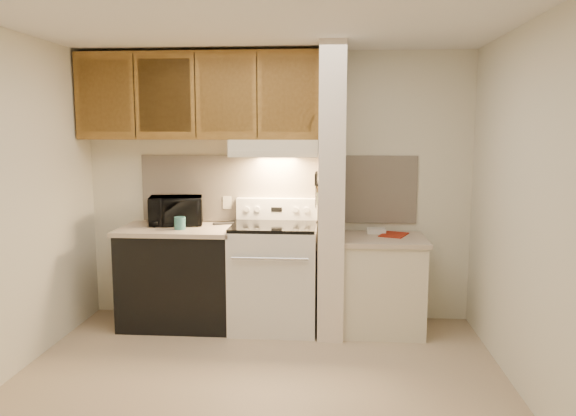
# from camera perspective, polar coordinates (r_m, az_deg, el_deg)

# --- Properties ---
(floor) EXTENTS (3.60, 3.60, 0.00)m
(floor) POSITION_cam_1_polar(r_m,az_deg,el_deg) (4.19, -3.08, -17.33)
(floor) COLOR tan
(floor) RESTS_ON ground
(ceiling) EXTENTS (3.60, 3.60, 0.00)m
(ceiling) POSITION_cam_1_polar(r_m,az_deg,el_deg) (3.85, -3.37, 18.61)
(ceiling) COLOR white
(ceiling) RESTS_ON wall_back
(wall_back) EXTENTS (3.60, 2.50, 0.02)m
(wall_back) POSITION_cam_1_polar(r_m,az_deg,el_deg) (5.30, -1.07, 2.15)
(wall_back) COLOR silver
(wall_back) RESTS_ON floor
(wall_left) EXTENTS (0.02, 3.00, 2.50)m
(wall_left) POSITION_cam_1_polar(r_m,az_deg,el_deg) (4.43, -26.94, 0.13)
(wall_left) COLOR silver
(wall_left) RESTS_ON floor
(wall_right) EXTENTS (0.02, 3.00, 2.50)m
(wall_right) POSITION_cam_1_polar(r_m,az_deg,el_deg) (4.00, 23.24, -0.41)
(wall_right) COLOR silver
(wall_right) RESTS_ON floor
(backsplash) EXTENTS (2.60, 0.02, 0.63)m
(backsplash) POSITION_cam_1_polar(r_m,az_deg,el_deg) (5.29, -1.08, 1.97)
(backsplash) COLOR beige
(backsplash) RESTS_ON wall_back
(range_body) EXTENTS (0.76, 0.65, 0.92)m
(range_body) POSITION_cam_1_polar(r_m,az_deg,el_deg) (5.11, -1.42, -7.10)
(range_body) COLOR silver
(range_body) RESTS_ON floor
(oven_window) EXTENTS (0.50, 0.01, 0.30)m
(oven_window) POSITION_cam_1_polar(r_m,az_deg,el_deg) (4.79, -1.81, -7.62)
(oven_window) COLOR black
(oven_window) RESTS_ON range_body
(oven_handle) EXTENTS (0.65, 0.02, 0.02)m
(oven_handle) POSITION_cam_1_polar(r_m,az_deg,el_deg) (4.70, -1.87, -5.16)
(oven_handle) COLOR silver
(oven_handle) RESTS_ON range_body
(cooktop) EXTENTS (0.74, 0.64, 0.03)m
(cooktop) POSITION_cam_1_polar(r_m,az_deg,el_deg) (5.00, -1.44, -1.85)
(cooktop) COLOR black
(cooktop) RESTS_ON range_body
(range_backguard) EXTENTS (0.76, 0.08, 0.20)m
(range_backguard) POSITION_cam_1_polar(r_m,az_deg,el_deg) (5.27, -1.13, -0.08)
(range_backguard) COLOR silver
(range_backguard) RESTS_ON range_body
(range_display) EXTENTS (0.10, 0.01, 0.04)m
(range_display) POSITION_cam_1_polar(r_m,az_deg,el_deg) (5.23, -1.17, -0.15)
(range_display) COLOR black
(range_display) RESTS_ON range_backguard
(range_knob_left_outer) EXTENTS (0.05, 0.02, 0.05)m
(range_knob_left_outer) POSITION_cam_1_polar(r_m,az_deg,el_deg) (5.26, -4.21, -0.12)
(range_knob_left_outer) COLOR silver
(range_knob_left_outer) RESTS_ON range_backguard
(range_knob_left_inner) EXTENTS (0.05, 0.02, 0.05)m
(range_knob_left_inner) POSITION_cam_1_polar(r_m,az_deg,el_deg) (5.24, -3.13, -0.13)
(range_knob_left_inner) COLOR silver
(range_knob_left_inner) RESTS_ON range_backguard
(range_knob_right_inner) EXTENTS (0.05, 0.02, 0.05)m
(range_knob_right_inner) POSITION_cam_1_polar(r_m,az_deg,el_deg) (5.21, 0.80, -0.18)
(range_knob_right_inner) COLOR silver
(range_knob_right_inner) RESTS_ON range_backguard
(range_knob_right_outer) EXTENTS (0.05, 0.02, 0.05)m
(range_knob_right_outer) POSITION_cam_1_polar(r_m,az_deg,el_deg) (5.20, 1.90, -0.19)
(range_knob_right_outer) COLOR silver
(range_knob_right_outer) RESTS_ON range_backguard
(dishwasher_front) EXTENTS (1.00, 0.63, 0.87)m
(dishwasher_front) POSITION_cam_1_polar(r_m,az_deg,el_deg) (5.28, -11.02, -7.02)
(dishwasher_front) COLOR black
(dishwasher_front) RESTS_ON floor
(left_countertop) EXTENTS (1.04, 0.67, 0.04)m
(left_countertop) POSITION_cam_1_polar(r_m,az_deg,el_deg) (5.19, -11.15, -2.15)
(left_countertop) COLOR #BFAB95
(left_countertop) RESTS_ON dishwasher_front
(spoon_rest) EXTENTS (0.24, 0.15, 0.02)m
(spoon_rest) POSITION_cam_1_polar(r_m,az_deg,el_deg) (5.28, -6.39, -1.56)
(spoon_rest) COLOR black
(spoon_rest) RESTS_ON left_countertop
(teal_jar) EXTENTS (0.10, 0.10, 0.11)m
(teal_jar) POSITION_cam_1_polar(r_m,az_deg,el_deg) (5.06, -10.93, -1.52)
(teal_jar) COLOR #316C6E
(teal_jar) RESTS_ON left_countertop
(outlet) EXTENTS (0.08, 0.01, 0.12)m
(outlet) POSITION_cam_1_polar(r_m,az_deg,el_deg) (5.36, -6.20, 0.55)
(outlet) COLOR beige
(outlet) RESTS_ON backsplash
(microwave) EXTENTS (0.54, 0.42, 0.27)m
(microwave) POSITION_cam_1_polar(r_m,az_deg,el_deg) (5.31, -11.31, -0.26)
(microwave) COLOR black
(microwave) RESTS_ON left_countertop
(partition_pillar) EXTENTS (0.22, 0.70, 2.50)m
(partition_pillar) POSITION_cam_1_polar(r_m,az_deg,el_deg) (4.93, 4.45, 1.68)
(partition_pillar) COLOR silver
(partition_pillar) RESTS_ON floor
(pillar_trim) EXTENTS (0.01, 0.70, 0.04)m
(pillar_trim) POSITION_cam_1_polar(r_m,az_deg,el_deg) (4.93, 3.11, 2.27)
(pillar_trim) COLOR brown
(pillar_trim) RESTS_ON partition_pillar
(knife_strip) EXTENTS (0.02, 0.42, 0.04)m
(knife_strip) POSITION_cam_1_polar(r_m,az_deg,el_deg) (4.87, 3.03, 2.45)
(knife_strip) COLOR black
(knife_strip) RESTS_ON partition_pillar
(knife_blade_a) EXTENTS (0.01, 0.03, 0.16)m
(knife_blade_a) POSITION_cam_1_polar(r_m,az_deg,el_deg) (4.71, 2.82, 1.04)
(knife_blade_a) COLOR silver
(knife_blade_a) RESTS_ON knife_strip
(knife_handle_a) EXTENTS (0.02, 0.02, 0.10)m
(knife_handle_a) POSITION_cam_1_polar(r_m,az_deg,el_deg) (4.72, 2.84, 2.88)
(knife_handle_a) COLOR black
(knife_handle_a) RESTS_ON knife_strip
(knife_blade_b) EXTENTS (0.01, 0.04, 0.18)m
(knife_blade_b) POSITION_cam_1_polar(r_m,az_deg,el_deg) (4.82, 2.85, 1.07)
(knife_blade_b) COLOR silver
(knife_blade_b) RESTS_ON knife_strip
(knife_handle_b) EXTENTS (0.02, 0.02, 0.10)m
(knife_handle_b) POSITION_cam_1_polar(r_m,az_deg,el_deg) (4.80, 2.87, 2.97)
(knife_handle_b) COLOR black
(knife_handle_b) RESTS_ON knife_strip
(knife_blade_c) EXTENTS (0.01, 0.04, 0.20)m
(knife_blade_c) POSITION_cam_1_polar(r_m,az_deg,el_deg) (4.90, 2.88, 1.07)
(knife_blade_c) COLOR silver
(knife_blade_c) RESTS_ON knife_strip
(knife_handle_c) EXTENTS (0.02, 0.02, 0.10)m
(knife_handle_c) POSITION_cam_1_polar(r_m,az_deg,el_deg) (4.88, 2.89, 3.04)
(knife_handle_c) COLOR black
(knife_handle_c) RESTS_ON knife_strip
(knife_blade_d) EXTENTS (0.01, 0.04, 0.16)m
(knife_blade_d) POSITION_cam_1_polar(r_m,az_deg,el_deg) (4.95, 2.90, 1.37)
(knife_blade_d) COLOR silver
(knife_blade_d) RESTS_ON knife_strip
(knife_handle_d) EXTENTS (0.02, 0.02, 0.10)m
(knife_handle_d) POSITION_cam_1_polar(r_m,az_deg,el_deg) (4.95, 2.92, 3.12)
(knife_handle_d) COLOR black
(knife_handle_d) RESTS_ON knife_strip
(knife_blade_e) EXTENTS (0.01, 0.04, 0.18)m
(knife_blade_e) POSITION_cam_1_polar(r_m,az_deg,el_deg) (5.03, 2.92, 1.37)
(knife_blade_e) COLOR silver
(knife_blade_e) RESTS_ON knife_strip
(knife_handle_e) EXTENTS (0.02, 0.02, 0.10)m
(knife_handle_e) POSITION_cam_1_polar(r_m,az_deg,el_deg) (5.02, 2.94, 3.18)
(knife_handle_e) COLOR black
(knife_handle_e) RESTS_ON knife_strip
(oven_mitt) EXTENTS (0.03, 0.10, 0.23)m
(oven_mitt) POSITION_cam_1_polar(r_m,az_deg,el_deg) (5.10, 2.97, 1.64)
(oven_mitt) COLOR gray
(oven_mitt) RESTS_ON partition_pillar
(right_cab_base) EXTENTS (0.70, 0.60, 0.81)m
(right_cab_base) POSITION_cam_1_polar(r_m,az_deg,el_deg) (5.11, 9.56, -7.83)
(right_cab_base) COLOR beige
(right_cab_base) RESTS_ON floor
(right_countertop) EXTENTS (0.74, 0.64, 0.04)m
(right_countertop) POSITION_cam_1_polar(r_m,az_deg,el_deg) (5.02, 9.67, -3.16)
(right_countertop) COLOR #BFAB95
(right_countertop) RESTS_ON right_cab_base
(red_folder) EXTENTS (0.30, 0.34, 0.01)m
(red_folder) POSITION_cam_1_polar(r_m,az_deg,el_deg) (5.12, 10.69, -2.68)
(red_folder) COLOR #9A2411
(red_folder) RESTS_ON right_countertop
(white_box) EXTENTS (0.17, 0.12, 0.04)m
(white_box) POSITION_cam_1_polar(r_m,az_deg,el_deg) (5.18, 8.95, -2.31)
(white_box) COLOR white
(white_box) RESTS_ON right_countertop
(range_hood) EXTENTS (0.78, 0.44, 0.15)m
(range_hood) POSITION_cam_1_polar(r_m,az_deg,el_deg) (5.06, -1.32, 6.12)
(range_hood) COLOR beige
(range_hood) RESTS_ON upper_cabinets
(hood_lip) EXTENTS (0.78, 0.04, 0.06)m
(hood_lip) POSITION_cam_1_polar(r_m,az_deg,el_deg) (4.85, -1.57, 5.51)
(hood_lip) COLOR beige
(hood_lip) RESTS_ON range_hood
(upper_cabinets) EXTENTS (2.18, 0.33, 0.77)m
(upper_cabinets) POSITION_cam_1_polar(r_m,az_deg,el_deg) (5.22, -8.99, 11.14)
(upper_cabinets) COLOR brown
(upper_cabinets) RESTS_ON wall_back
(cab_door_a) EXTENTS (0.46, 0.01, 0.63)m
(cab_door_a) POSITION_cam_1_polar(r_m,az_deg,el_deg) (5.32, -18.15, 10.78)
(cab_door_a) COLOR brown
(cab_door_a) RESTS_ON upper_cabinets
(cab_gap_a) EXTENTS (0.01, 0.01, 0.73)m
(cab_gap_a) POSITION_cam_1_polar(r_m,az_deg,el_deg) (5.22, -15.34, 10.95)
(cab_gap_a) COLOR black
(cab_gap_a) RESTS_ON upper_cabinets
(cab_door_b) EXTENTS (0.46, 0.01, 0.63)m
(cab_door_b) POSITION_cam_1_polar(r_m,az_deg,el_deg) (5.14, -12.42, 11.10)
(cab_door_b) COLOR brown
(cab_door_b) RESTS_ON upper_cabinets
(cab_gap_b) EXTENTS (0.01, 0.01, 0.73)m
(cab_gap_b) POSITION_cam_1_polar(r_m,az_deg,el_deg) (5.07, -9.41, 11.23)
(cab_gap_b) COLOR black
(cab_gap_b) RESTS_ON upper_cabinets
(cab_door_c) EXTENTS (0.46, 0.01, 0.63)m
(cab_door_c) POSITION_cam_1_polar(r_m,az_deg,el_deg) (5.01, -6.32, 11.32)
(cab_door_c) COLOR brown
(cab_door_c) RESTS_ON upper_cabinets
(cab_gap_c) EXTENTS (0.01, 0.01, 0.73)m
(cab_gap_c) POSITION_cam_1_polar(r_m,az_deg,el_deg) (4.97, -3.17, 11.39)
(cab_gap_c) COLOR black
(cab_gap_c) RESTS_ON upper_cabinets
(cab_door_d) EXTENTS (0.46, 0.01, 0.63)m
(cab_door_d) POSITION_cam_1_polar(r_m,az_deg,el_deg) (4.94, 0.03, 11.42)
(cab_door_d) COLOR brown
(cab_door_d) RESTS_ON upper_cabinets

